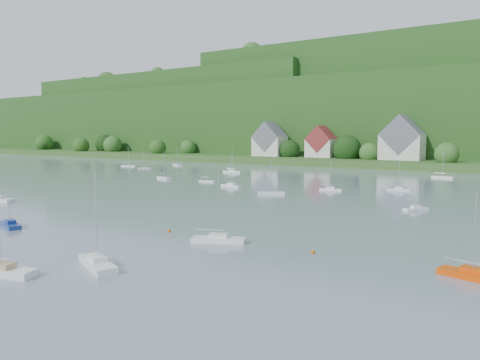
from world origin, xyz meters
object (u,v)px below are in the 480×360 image
(near_sailboat_3, at_px, (218,239))
(near_sailboat_4, at_px, (98,263))
(near_sailboat_1, at_px, (10,224))
(near_sailboat_2, at_px, (1,270))
(near_sailboat_5, at_px, (473,275))

(near_sailboat_3, height_order, near_sailboat_4, near_sailboat_4)
(near_sailboat_1, distance_m, near_sailboat_2, 25.07)
(near_sailboat_2, bearing_deg, near_sailboat_1, 131.28)
(near_sailboat_3, relative_size, near_sailboat_4, 0.92)
(near_sailboat_3, distance_m, near_sailboat_4, 15.74)
(near_sailboat_1, relative_size, near_sailboat_2, 0.84)
(near_sailboat_1, height_order, near_sailboat_4, near_sailboat_4)
(near_sailboat_4, xyz_separation_m, near_sailboat_5, (31.51, 16.43, -0.04))
(near_sailboat_3, bearing_deg, near_sailboat_4, -126.99)
(near_sailboat_1, height_order, near_sailboat_3, near_sailboat_3)
(near_sailboat_2, distance_m, near_sailboat_4, 8.66)
(near_sailboat_2, xyz_separation_m, near_sailboat_5, (37.04, 23.10, -0.04))
(near_sailboat_2, bearing_deg, near_sailboat_4, 33.83)
(near_sailboat_2, bearing_deg, near_sailboat_5, 15.45)
(near_sailboat_1, height_order, near_sailboat_5, near_sailboat_5)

